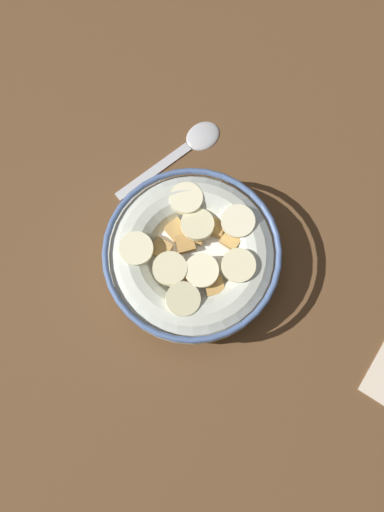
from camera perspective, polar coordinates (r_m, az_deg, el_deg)
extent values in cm
cube|color=brown|center=(55.77, 0.00, -0.96)|extent=(97.54, 97.54, 2.00)
cylinder|color=beige|center=(54.50, 0.00, -0.66)|extent=(9.41, 9.41, 0.60)
torus|color=beige|center=(52.44, 0.00, -0.15)|extent=(17.10, 17.10, 4.82)
torus|color=#4C6699|center=(50.39, 0.00, 0.40)|extent=(17.19, 17.19, 0.60)
cylinder|color=white|center=(51.78, 0.00, 0.02)|extent=(14.21, 14.21, 0.40)
cube|color=tan|center=(52.31, -4.70, 4.58)|extent=(2.44, 2.43, 0.86)
cube|color=#B78947|center=(52.02, -6.03, 2.02)|extent=(2.17, 2.23, 0.99)
cube|color=tan|center=(51.63, -3.26, 1.25)|extent=(2.29, 2.27, 0.85)
cube|color=#B78947|center=(51.67, 0.90, 2.29)|extent=(2.06, 2.11, 0.94)
cube|color=#AD7F42|center=(50.82, -0.42, -1.69)|extent=(2.55, 2.55, 1.00)
cube|color=tan|center=(51.46, 6.46, -0.28)|extent=(2.18, 2.20, 0.87)
cube|color=tan|center=(50.78, 5.46, -3.76)|extent=(2.20, 2.14, 0.98)
cube|color=tan|center=(52.24, 1.08, 4.56)|extent=(2.03, 2.10, 1.03)
cube|color=tan|center=(51.93, -1.70, 2.82)|extent=(2.52, 2.52, 0.91)
cube|color=tan|center=(51.52, 4.31, 1.79)|extent=(2.41, 2.36, 1.04)
cube|color=#AD7F42|center=(51.47, -0.73, 1.39)|extent=(2.37, 2.36, 0.88)
cube|color=#AD7F42|center=(50.87, 4.78, -1.77)|extent=(2.53, 2.52, 1.00)
cube|color=#B78947|center=(50.48, 2.43, -3.32)|extent=(2.34, 2.38, 0.98)
cube|color=#AD7F42|center=(52.02, 2.53, 3.10)|extent=(1.98, 2.07, 1.05)
cylinder|color=#F4EABC|center=(50.53, -6.01, 0.79)|extent=(3.84, 3.84, 0.72)
cylinder|color=beige|center=(49.30, -1.09, -4.63)|extent=(4.45, 4.43, 1.29)
cylinder|color=#F4EABC|center=(51.95, -0.62, 6.21)|extent=(3.66, 3.67, 0.84)
cylinder|color=beige|center=(49.86, 5.02, -1.01)|extent=(4.28, 4.30, 0.93)
cylinder|color=beige|center=(51.24, 0.47, 3.42)|extent=(4.48, 4.53, 1.12)
cylinder|color=#F9EFC6|center=(51.21, 4.97, 3.74)|extent=(4.57, 4.57, 0.78)
cylinder|color=#F4EABC|center=(49.83, 1.04, -1.58)|extent=(3.52, 3.51, 0.83)
cylinder|color=beige|center=(49.85, -2.40, -1.35)|extent=(4.49, 4.51, 0.95)
ellipsoid|color=#B7B7BC|center=(59.23, 1.18, 12.92)|extent=(4.98, 5.05, 0.80)
cube|color=#B7B7BC|center=(57.83, -4.17, 9.08)|extent=(7.11, 7.87, 0.36)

